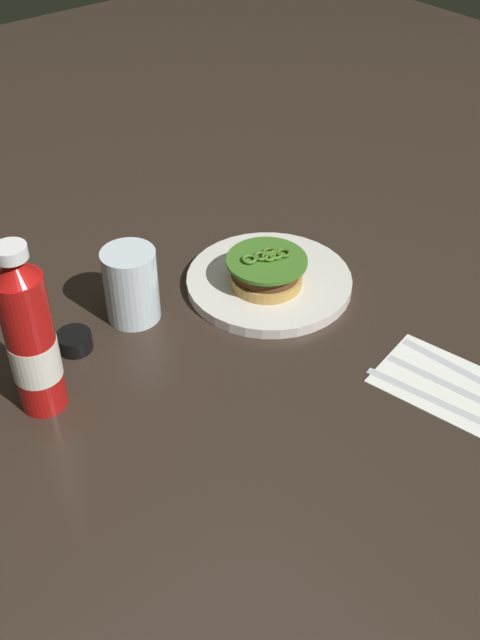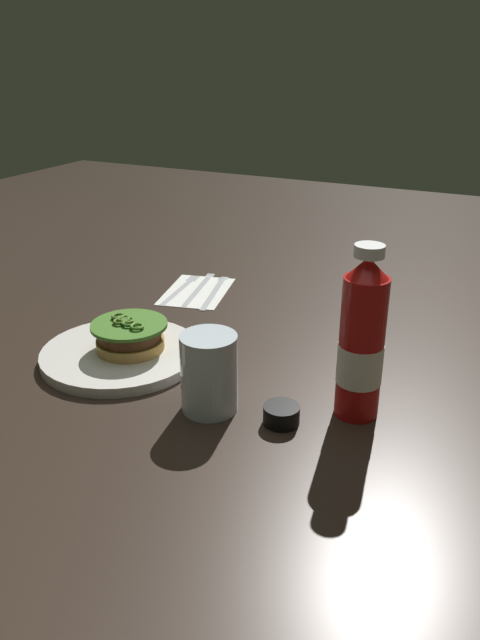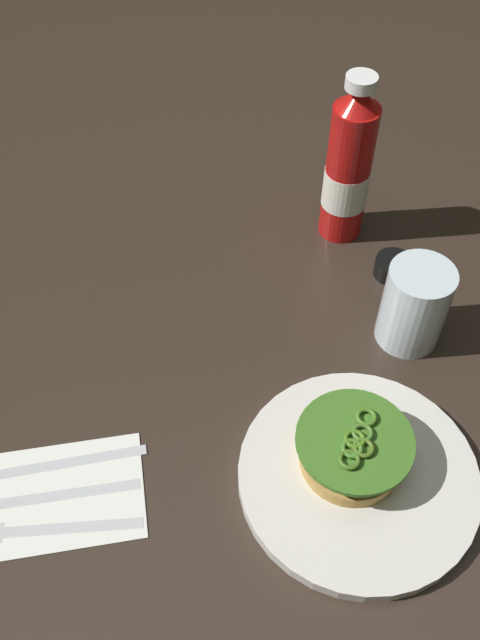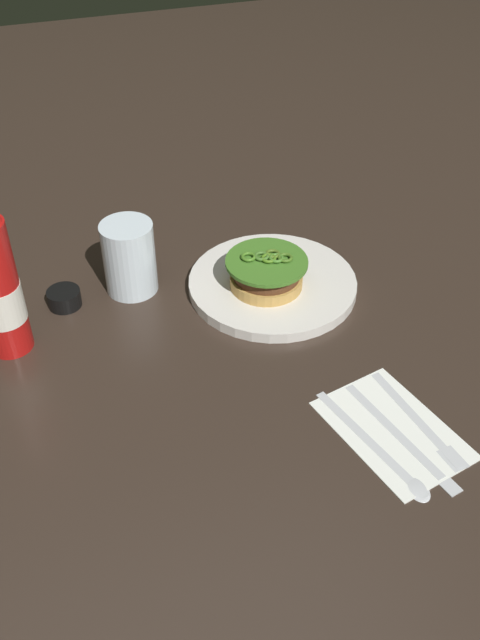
% 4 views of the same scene
% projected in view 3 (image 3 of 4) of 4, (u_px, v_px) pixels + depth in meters
% --- Properties ---
extents(ground_plane, '(3.00, 3.00, 0.00)m').
position_uv_depth(ground_plane, '(309.00, 357.00, 0.86)').
color(ground_plane, '#2F231C').
extents(dinner_plate, '(0.26, 0.26, 0.02)m').
position_uv_depth(dinner_plate, '(358.00, 476.00, 0.74)').
color(dinner_plate, silver).
rests_on(dinner_plate, ground_plane).
extents(burger_sandwich, '(0.12, 0.12, 0.05)m').
position_uv_depth(burger_sandwich, '(353.00, 450.00, 0.73)').
color(burger_sandwich, '#BF8F47').
rests_on(burger_sandwich, dinner_plate).
extents(ketchup_bottle, '(0.06, 0.06, 0.25)m').
position_uv_depth(ketchup_bottle, '(348.00, 169.00, 0.92)').
color(ketchup_bottle, '#B31210').
rests_on(ketchup_bottle, ground_plane).
extents(water_glass, '(0.08, 0.08, 0.11)m').
position_uv_depth(water_glass, '(414.00, 305.00, 0.83)').
color(water_glass, silver).
rests_on(water_glass, ground_plane).
extents(condiment_cup, '(0.05, 0.05, 0.03)m').
position_uv_depth(condiment_cup, '(393.00, 267.00, 0.94)').
color(condiment_cup, black).
rests_on(condiment_cup, ground_plane).
extents(napkin, '(0.21, 0.16, 0.00)m').
position_uv_depth(napkin, '(58.00, 496.00, 0.74)').
color(napkin, white).
rests_on(napkin, ground_plane).
extents(spoon_utensil, '(0.20, 0.06, 0.00)m').
position_uv_depth(spoon_utensil, '(29.00, 468.00, 0.75)').
color(spoon_utensil, silver).
rests_on(spoon_utensil, napkin).
extents(butter_knife, '(0.20, 0.06, 0.00)m').
position_uv_depth(butter_knife, '(33.00, 498.00, 0.73)').
color(butter_knife, silver).
rests_on(butter_knife, napkin).
extents(fork_utensil, '(0.18, 0.04, 0.00)m').
position_uv_depth(fork_utensil, '(39.00, 529.00, 0.71)').
color(fork_utensil, silver).
rests_on(fork_utensil, napkin).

